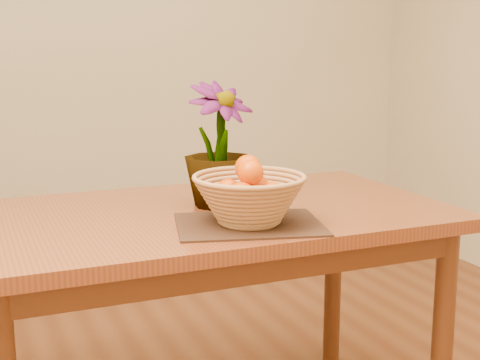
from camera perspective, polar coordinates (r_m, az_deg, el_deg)
name	(u,v)px	position (r m, az deg, el deg)	size (l,w,h in m)	color
wall_back	(85,24)	(3.82, -13.08, 12.82)	(4.00, 0.02, 2.70)	beige
table	(211,238)	(2.01, -2.52, -4.97)	(1.40, 0.80, 0.75)	brown
placemat	(249,224)	(1.80, 0.79, -3.81)	(0.39, 0.29, 0.01)	#341E13
wicker_basket	(249,201)	(1.79, 0.79, -1.81)	(0.31, 0.31, 0.13)	tan
orange_pile	(249,185)	(1.78, 0.79, -0.45)	(0.15, 0.16, 0.13)	#D75403
potted_plant	(219,145)	(2.00, -1.82, 3.03)	(0.21, 0.21, 0.37)	#194915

